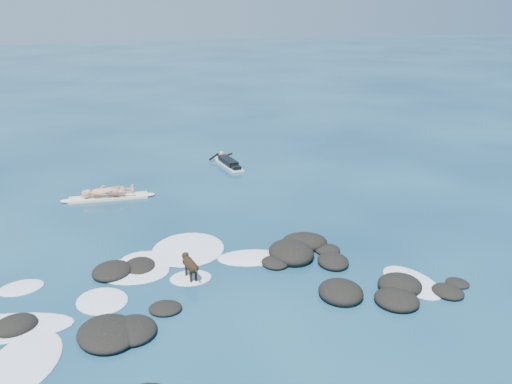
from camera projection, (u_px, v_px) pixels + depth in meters
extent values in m
plane|color=#0A2642|center=(230.00, 279.00, 14.88)|extent=(160.00, 160.00, 0.00)
ellipsoid|color=black|center=(327.00, 250.00, 16.45)|extent=(0.88, 0.89, 0.21)
ellipsoid|color=black|center=(112.00, 271.00, 15.11)|extent=(1.45, 1.50, 0.36)
ellipsoid|color=black|center=(448.00, 292.00, 14.10)|extent=(0.92, 1.01, 0.27)
ellipsoid|color=black|center=(140.00, 266.00, 15.47)|extent=(0.95, 1.16, 0.22)
ellipsoid|color=black|center=(333.00, 261.00, 15.67)|extent=(0.94, 1.12, 0.33)
ellipsoid|color=black|center=(341.00, 292.00, 13.98)|extent=(1.10, 1.23, 0.47)
ellipsoid|color=black|center=(275.00, 263.00, 15.64)|extent=(0.88, 0.96, 0.24)
ellipsoid|color=black|center=(304.00, 242.00, 16.80)|extent=(1.55, 1.36, 0.46)
ellipsoid|color=black|center=(458.00, 283.00, 14.59)|extent=(0.74, 0.78, 0.15)
ellipsoid|color=black|center=(132.00, 330.00, 12.46)|extent=(1.27, 1.38, 0.34)
ellipsoid|color=black|center=(400.00, 285.00, 14.33)|extent=(1.48, 1.48, 0.46)
ellipsoid|color=black|center=(108.00, 333.00, 12.32)|extent=(1.56, 1.75, 0.39)
ellipsoid|color=black|center=(291.00, 253.00, 16.07)|extent=(1.28, 1.52, 0.54)
ellipsoid|color=black|center=(397.00, 300.00, 13.67)|extent=(1.39, 1.44, 0.39)
ellipsoid|color=black|center=(165.00, 308.00, 13.39)|extent=(0.89, 0.83, 0.21)
ellipsoid|color=black|center=(15.00, 326.00, 12.61)|extent=(1.25, 1.17, 0.39)
ellipsoid|color=white|center=(148.00, 261.00, 15.85)|extent=(1.96, 1.82, 0.12)
ellipsoid|color=white|center=(251.00, 258.00, 16.04)|extent=(2.06, 1.35, 0.12)
ellipsoid|color=white|center=(102.00, 301.00, 13.79)|extent=(1.53, 1.64, 0.12)
ellipsoid|color=white|center=(24.00, 362.00, 11.51)|extent=(1.95, 2.60, 0.12)
ellipsoid|color=white|center=(412.00, 282.00, 14.69)|extent=(1.42, 2.15, 0.12)
ellipsoid|color=white|center=(188.00, 249.00, 16.59)|extent=(2.75, 2.94, 0.12)
ellipsoid|color=white|center=(132.00, 271.00, 15.28)|extent=(2.39, 2.12, 0.12)
ellipsoid|color=white|center=(21.00, 288.00, 14.40)|extent=(1.31, 1.13, 0.12)
ellipsoid|color=white|center=(191.00, 278.00, 14.90)|extent=(1.10, 0.90, 0.12)
cube|color=#F9EAC7|center=(108.00, 198.00, 20.64)|extent=(2.80, 0.62, 0.09)
ellipsoid|color=#F9EAC7|center=(147.00, 195.00, 20.94)|extent=(0.56, 0.33, 0.10)
ellipsoid|color=#F9EAC7|center=(68.00, 201.00, 20.33)|extent=(0.56, 0.33, 0.10)
imported|color=tan|center=(106.00, 173.00, 20.32)|extent=(0.44, 0.67, 1.81)
cube|color=white|center=(228.00, 165.00, 24.60)|extent=(0.90, 2.35, 0.08)
ellipsoid|color=white|center=(219.00, 158.00, 25.59)|extent=(0.35, 0.54, 0.09)
cube|color=black|center=(228.00, 161.00, 24.55)|extent=(0.65, 1.46, 0.23)
sphere|color=tan|center=(221.00, 154.00, 25.21)|extent=(0.28, 0.28, 0.24)
cylinder|color=black|center=(214.00, 157.00, 25.27)|extent=(0.53, 0.39, 0.26)
cylinder|color=black|center=(226.00, 155.00, 25.50)|extent=(0.58, 0.22, 0.26)
cube|color=black|center=(235.00, 167.00, 23.89)|extent=(0.44, 0.62, 0.15)
cylinder|color=black|center=(191.00, 265.00, 14.66)|extent=(0.36, 0.56, 0.25)
sphere|color=black|center=(187.00, 261.00, 14.86)|extent=(0.31, 0.31, 0.27)
sphere|color=black|center=(194.00, 269.00, 14.46)|extent=(0.28, 0.28, 0.24)
sphere|color=black|center=(185.00, 256.00, 14.96)|extent=(0.22, 0.22, 0.19)
cone|color=black|center=(184.00, 255.00, 15.06)|extent=(0.12, 0.14, 0.10)
cone|color=black|center=(184.00, 254.00, 14.91)|extent=(0.10, 0.08, 0.09)
cone|color=black|center=(187.00, 253.00, 14.95)|extent=(0.10, 0.08, 0.09)
cylinder|color=black|center=(186.00, 272.00, 14.88)|extent=(0.07, 0.07, 0.34)
cylinder|color=black|center=(191.00, 271.00, 14.93)|extent=(0.07, 0.07, 0.34)
cylinder|color=black|center=(191.00, 278.00, 14.57)|extent=(0.07, 0.07, 0.34)
cylinder|color=black|center=(196.00, 277.00, 14.63)|extent=(0.07, 0.07, 0.34)
cylinder|color=black|center=(195.00, 269.00, 14.35)|extent=(0.10, 0.25, 0.15)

